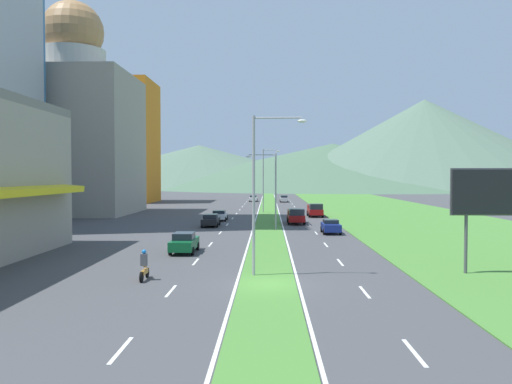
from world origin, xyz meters
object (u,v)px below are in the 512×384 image
at_px(billboard_roadside, 501,195).
at_px(car_0, 284,199).
at_px(street_lamp_near, 259,184).
at_px(car_1, 253,198).
at_px(car_2, 211,220).
at_px(car_3, 219,215).
at_px(street_lamp_far, 265,177).
at_px(car_5, 331,226).
at_px(pickup_truck_0, 296,216).
at_px(car_4, 184,242).
at_px(motorcycle_rider, 144,267).
at_px(street_lamp_mid, 272,185).
at_px(pickup_truck_1, 315,210).

xyz_separation_m(billboard_roadside, car_0, (-10.80, 85.94, -4.11)).
xyz_separation_m(street_lamp_near, billboard_roadside, (14.85, 0.89, -0.72)).
bearing_deg(car_1, car_0, -110.32).
height_order(car_0, car_2, car_0).
height_order(street_lamp_near, car_3, street_lamp_near).
height_order(street_lamp_far, car_5, street_lamp_far).
xyz_separation_m(street_lamp_near, car_1, (-3.09, 89.47, -4.86)).
height_order(street_lamp_near, pickup_truck_0, street_lamp_near).
bearing_deg(car_4, billboard_roadside, -111.91).
bearing_deg(car_3, street_lamp_far, -22.47).
bearing_deg(car_2, street_lamp_near, -168.04).
relative_size(car_3, motorcycle_rider, 2.32).
bearing_deg(car_4, street_lamp_mid, -22.51).
bearing_deg(car_0, street_lamp_mid, -2.96).
distance_m(street_lamp_mid, car_1, 63.40).
relative_size(car_2, pickup_truck_0, 0.86).
bearing_deg(billboard_roadside, street_lamp_near, -176.55).
xyz_separation_m(car_1, car_4, (-3.04, -80.14, 0.06)).
distance_m(street_lamp_near, motorcycle_rider, 8.40).
xyz_separation_m(car_1, car_5, (10.18, -66.46, 0.02)).
relative_size(street_lamp_near, street_lamp_mid, 1.14).
xyz_separation_m(car_0, car_1, (-7.14, 2.64, -0.03)).
height_order(car_3, pickup_truck_1, pickup_truck_1).
relative_size(street_lamp_mid, motorcycle_rider, 4.28).
bearing_deg(car_0, car_5, 2.73).
xyz_separation_m(street_lamp_far, car_4, (-6.04, -43.42, -5.09)).
bearing_deg(car_4, motorcycle_rider, 176.88).
bearing_deg(car_0, street_lamp_far, -6.92).
height_order(street_lamp_mid, car_5, street_lamp_mid).
bearing_deg(street_lamp_near, car_1, 91.98).
bearing_deg(car_1, motorcycle_rider, 177.71).
bearing_deg(car_3, car_0, -11.81).
bearing_deg(pickup_truck_1, car_2, -43.23).
relative_size(car_1, motorcycle_rider, 2.34).
bearing_deg(street_lamp_far, car_1, 94.67).
height_order(street_lamp_near, street_lamp_far, street_lamp_far).
bearing_deg(car_5, car_4, -44.03).
height_order(street_lamp_mid, car_4, street_lamp_mid).
height_order(street_lamp_near, motorcycle_rider, street_lamp_near).
height_order(car_2, car_3, car_2).
bearing_deg(street_lamp_mid, street_lamp_far, 92.19).
relative_size(car_5, motorcycle_rider, 2.00).
bearing_deg(billboard_roadside, car_1, 101.45).
distance_m(car_1, car_4, 80.20).
bearing_deg(pickup_truck_1, car_5, -0.85).
distance_m(car_2, motorcycle_rider, 31.51).
bearing_deg(car_0, billboard_roadside, 7.16).
distance_m(car_1, pickup_truck_0, 56.33).
xyz_separation_m(street_lamp_mid, car_5, (6.17, -3.33, -4.25)).
xyz_separation_m(street_lamp_near, car_5, (7.09, 23.01, -4.84)).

